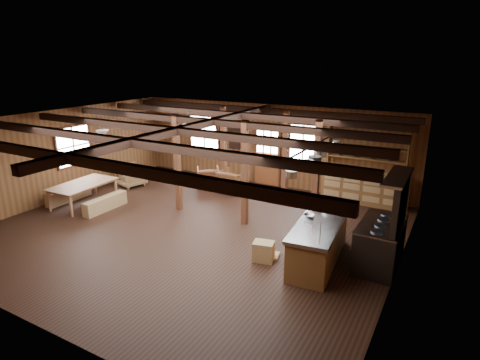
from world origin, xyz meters
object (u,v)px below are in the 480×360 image
object	(u,v)px
dining_table	(85,194)
armchair_b	(233,181)
kitchen_island	(319,241)
armchair_a	(208,177)
commercial_range	(383,237)
armchair_c	(131,175)

from	to	relation	value
dining_table	armchair_b	xyz separation A→B (m)	(3.30, 3.23, 0.03)
kitchen_island	armchair_b	xyz separation A→B (m)	(-4.00, 3.14, -0.10)
dining_table	armchair_a	bearing A→B (deg)	-36.55
dining_table	armchair_b	distance (m)	4.62
commercial_range	armchair_a	distance (m)	6.87
commercial_range	dining_table	bearing A→B (deg)	-176.23
armchair_b	commercial_range	bearing A→B (deg)	154.23
kitchen_island	armchair_c	size ratio (longest dim) A/B	3.08
armchair_a	kitchen_island	bearing A→B (deg)	110.36
armchair_b	armchair_c	distance (m)	3.62
kitchen_island	armchair_c	world-z (taller)	kitchen_island
kitchen_island	dining_table	bearing A→B (deg)	175.23
commercial_range	dining_table	xyz separation A→B (m)	(-8.55, -0.56, -0.32)
armchair_a	armchair_c	xyz separation A→B (m)	(-2.40, -1.20, 0.04)
armchair_a	armchair_b	xyz separation A→B (m)	(1.04, -0.09, 0.03)
dining_table	armchair_a	size ratio (longest dim) A/B	2.57
kitchen_island	commercial_range	world-z (taller)	commercial_range
kitchen_island	armchair_a	size ratio (longest dim) A/B	3.41
dining_table	armchair_a	distance (m)	4.02
kitchen_island	commercial_range	distance (m)	1.34
armchair_a	armchair_b	bearing A→B (deg)	137.93
kitchen_island	armchair_c	bearing A→B (deg)	159.30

